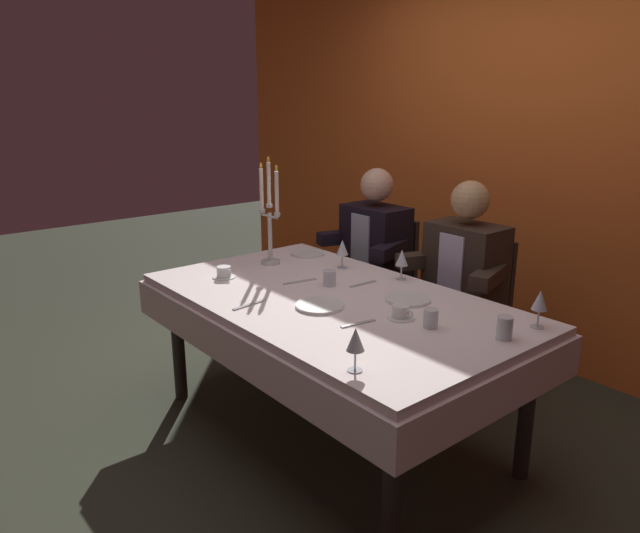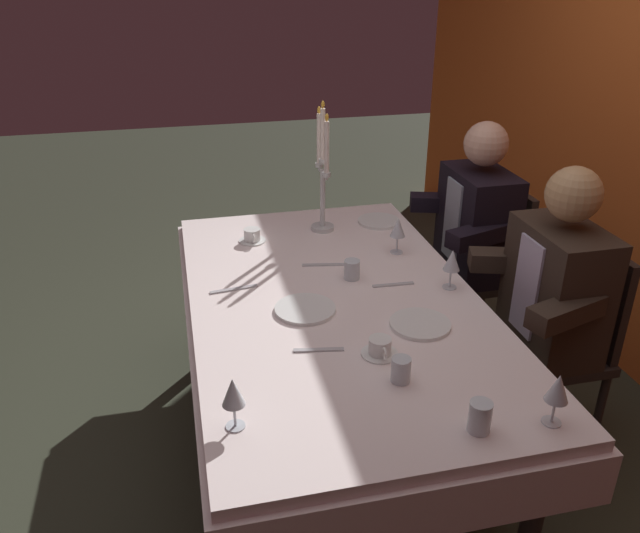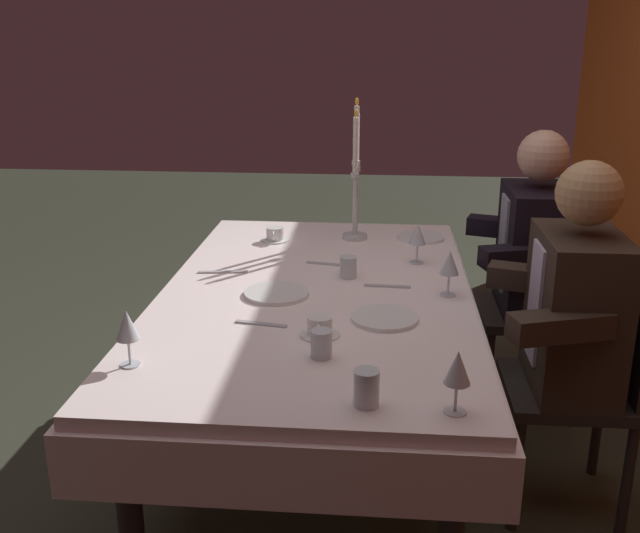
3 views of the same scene
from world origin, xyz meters
TOP-DOWN VIEW (x-y plane):
  - ground_plane at (0.00, 0.00)m, footprint 12.00×12.00m
  - dining_table at (0.00, 0.00)m, footprint 1.94×1.14m
  - candelabra at (-0.68, 0.11)m, footprint 0.19×0.11m
  - dinner_plate_0 at (-0.70, 0.40)m, footprint 0.21×0.21m
  - dinner_plate_1 at (0.26, 0.25)m, footprint 0.22×0.22m
  - dinner_plate_2 at (0.07, -0.13)m, footprint 0.23×0.23m
  - wine_glass_0 at (0.84, 0.42)m, footprint 0.07×0.07m
  - wine_glass_1 at (0.66, -0.46)m, footprint 0.07×0.07m
  - wine_glass_2 at (0.01, 0.47)m, footprint 0.07×0.07m
  - wine_glass_3 at (-0.35, 0.37)m, footprint 0.07×0.07m
  - water_tumbler_0 at (-0.15, 0.11)m, footprint 0.06×0.06m
  - water_tumbler_1 at (0.56, 0.07)m, footprint 0.06×0.06m
  - water_tumbler_2 at (0.83, 0.20)m, footprint 0.06×0.06m
  - coffee_cup_0 at (-0.62, -0.24)m, footprint 0.13×0.12m
  - coffee_cup_1 at (0.41, 0.05)m, footprint 0.13×0.12m
  - knife_0 at (-0.29, 0.03)m, footprint 0.05×0.19m
  - knife_1 at (-0.16, -0.37)m, footprint 0.04×0.19m
  - fork_2 at (-0.05, 0.25)m, footprint 0.03×0.17m
  - fork_3 at (0.34, -0.14)m, footprint 0.05×0.17m
  - seated_diner_0 at (-0.60, 0.89)m, footprint 0.63×0.48m
  - seated_diner_1 at (0.12, 0.89)m, footprint 0.63×0.48m

SIDE VIEW (x-z plane):
  - ground_plane at x=0.00m, z-range 0.00..0.00m
  - dining_table at x=0.00m, z-range 0.25..0.99m
  - seated_diner_0 at x=-0.60m, z-range 0.12..1.36m
  - seated_diner_1 at x=0.12m, z-range 0.12..1.36m
  - knife_0 at x=-0.29m, z-range 0.74..0.75m
  - knife_1 at x=-0.16m, z-range 0.74..0.75m
  - fork_2 at x=-0.05m, z-range 0.74..0.75m
  - fork_3 at x=0.34m, z-range 0.74..0.75m
  - dinner_plate_0 at x=-0.70m, z-range 0.74..0.75m
  - dinner_plate_1 at x=0.26m, z-range 0.74..0.75m
  - dinner_plate_2 at x=0.07m, z-range 0.74..0.75m
  - coffee_cup_0 at x=-0.62m, z-range 0.74..0.80m
  - coffee_cup_1 at x=0.41m, z-range 0.74..0.80m
  - water_tumbler_0 at x=-0.15m, z-range 0.74..0.82m
  - water_tumbler_1 at x=0.56m, z-range 0.74..0.82m
  - water_tumbler_2 at x=0.83m, z-range 0.74..0.83m
  - wine_glass_0 at x=0.84m, z-range 0.77..0.94m
  - wine_glass_1 at x=0.66m, z-range 0.77..0.94m
  - wine_glass_2 at x=0.01m, z-range 0.77..0.94m
  - wine_glass_3 at x=-0.35m, z-range 0.77..0.94m
  - candelabra at x=-0.68m, z-range 0.69..1.30m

